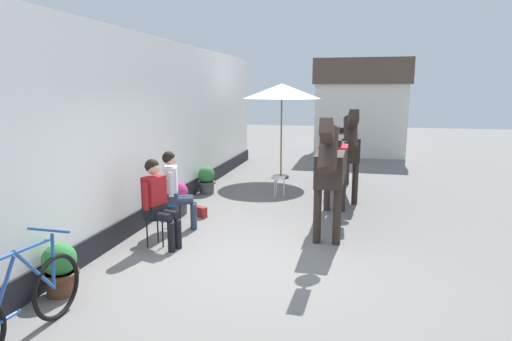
{
  "coord_description": "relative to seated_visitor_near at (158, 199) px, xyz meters",
  "views": [
    {
      "loc": [
        1.25,
        -5.95,
        2.45
      ],
      "look_at": [
        -0.4,
        1.2,
        1.05
      ],
      "focal_mm": 30.29,
      "sensor_mm": 36.0,
      "label": 1
    }
  ],
  "objects": [
    {
      "name": "distant_cottage",
      "position": [
        3.08,
        10.89,
        1.02
      ],
      "size": [
        3.4,
        2.6,
        3.5
      ],
      "color": "silver",
      "rests_on": "ground_plane"
    },
    {
      "name": "seated_visitor_near",
      "position": [
        0.0,
        0.0,
        0.0
      ],
      "size": [
        0.61,
        0.48,
        1.39
      ],
      "color": "black",
      "rests_on": "ground_plane"
    },
    {
      "name": "saddled_horse_near",
      "position": [
        2.57,
        1.58,
        0.38
      ],
      "size": [
        0.51,
        3.0,
        2.06
      ],
      "color": "#2D231E",
      "rests_on": "ground_plane"
    },
    {
      "name": "spare_stool_white",
      "position": [
        1.27,
        3.56,
        -0.38
      ],
      "size": [
        0.32,
        0.32,
        0.46
      ],
      "color": "white",
      "rests_on": "ground_plane"
    },
    {
      "name": "flower_planter_farthest",
      "position": [
        -0.45,
        3.52,
        -0.44
      ],
      "size": [
        0.43,
        0.43,
        0.64
      ],
      "color": "#4C4C51",
      "rests_on": "ground_plane"
    },
    {
      "name": "ground_plane",
      "position": [
        1.68,
        3.0,
        -0.78
      ],
      "size": [
        40.0,
        40.0,
        0.0
      ],
      "primitive_type": "plane",
      "color": "slate"
    },
    {
      "name": "seated_visitor_far",
      "position": [
        -0.09,
        0.87,
        0.0
      ],
      "size": [
        0.61,
        0.49,
        1.39
      ],
      "color": "#194C99",
      "rests_on": "ground_plane"
    },
    {
      "name": "satchel_bag",
      "position": [
        0.07,
        1.66,
        -0.68
      ],
      "size": [
        0.3,
        0.24,
        0.2
      ],
      "primitive_type": "cube",
      "rotation": [
        0.0,
        0.0,
        5.76
      ],
      "color": "maroon",
      "rests_on": "ground_plane"
    },
    {
      "name": "saddled_horse_far",
      "position": [
        2.73,
        4.12,
        0.38
      ],
      "size": [
        0.68,
        2.99,
        2.06
      ],
      "color": "#2D231E",
      "rests_on": "ground_plane"
    },
    {
      "name": "flower_planter_nearest",
      "position": [
        -0.45,
        -1.75,
        -0.44
      ],
      "size": [
        0.43,
        0.43,
        0.64
      ],
      "color": "brown",
      "rests_on": "ground_plane"
    },
    {
      "name": "leaning_bicycle",
      "position": [
        -0.13,
        -2.75,
        -0.38
      ],
      "size": [
        0.5,
        1.76,
        1.02
      ],
      "color": "black",
      "rests_on": "ground_plane"
    },
    {
      "name": "flower_planter_inner_far",
      "position": [
        -0.43,
        1.76,
        -0.44
      ],
      "size": [
        0.43,
        0.43,
        0.64
      ],
      "color": "#4C4C51",
      "rests_on": "ground_plane"
    },
    {
      "name": "cafe_parasol",
      "position": [
        0.96,
        5.69,
        1.59
      ],
      "size": [
        2.1,
        2.1,
        2.58
      ],
      "color": "black",
      "rests_on": "ground_plane"
    },
    {
      "name": "pub_facade_wall",
      "position": [
        -0.86,
        1.5,
        0.76
      ],
      "size": [
        0.34,
        14.0,
        3.4
      ],
      "color": "white",
      "rests_on": "ground_plane"
    }
  ]
}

